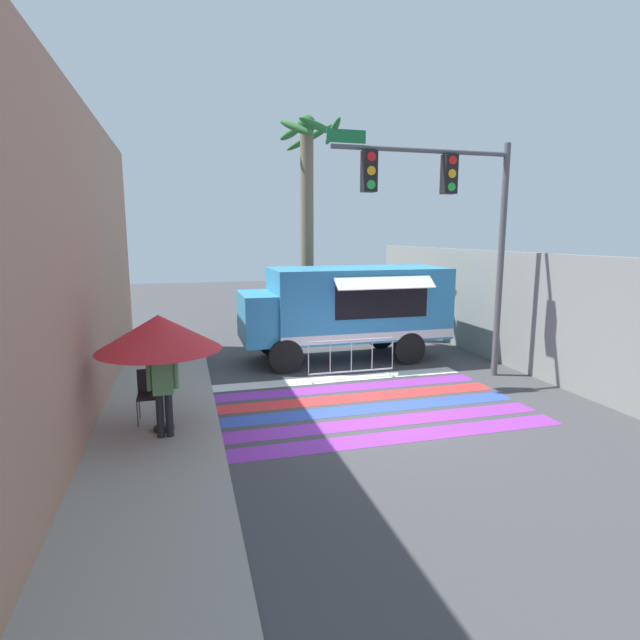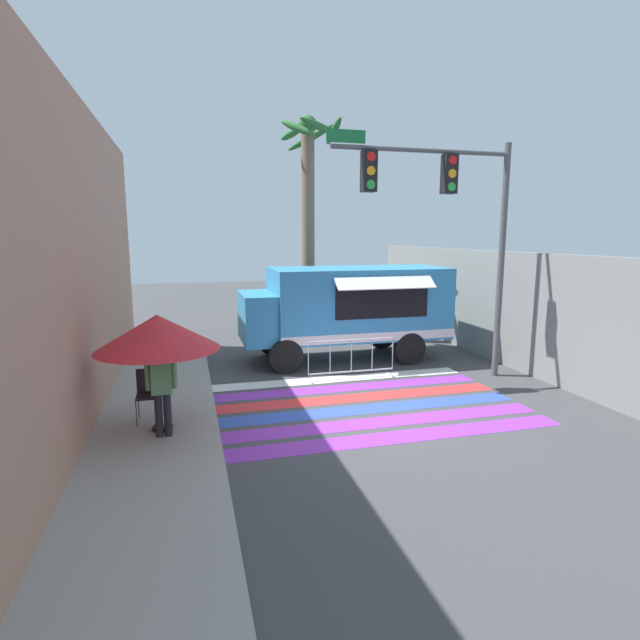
% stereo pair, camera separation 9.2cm
% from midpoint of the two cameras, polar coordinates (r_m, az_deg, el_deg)
% --- Properties ---
extents(ground_plane, '(60.00, 60.00, 0.00)m').
position_cam_midpoint_polar(ground_plane, '(10.55, 6.04, -10.25)').
color(ground_plane, '#424244').
extents(sidewalk_left, '(4.40, 16.00, 0.13)m').
position_cam_midpoint_polar(sidewalk_left, '(10.02, -24.68, -11.84)').
color(sidewalk_left, '#99968E').
rests_on(sidewalk_left, ground_plane).
extents(building_left_facade, '(0.25, 16.00, 6.09)m').
position_cam_midpoint_polar(building_left_facade, '(9.42, -26.76, 5.36)').
color(building_left_facade, tan).
rests_on(building_left_facade, ground_plane).
extents(concrete_wall_right, '(0.20, 16.00, 3.15)m').
position_cam_midpoint_polar(concrete_wall_right, '(15.08, 19.57, 1.45)').
color(concrete_wall_right, gray).
rests_on(concrete_wall_right, ground_plane).
extents(crosswalk_painted, '(6.40, 4.36, 0.01)m').
position_cam_midpoint_polar(crosswalk_painted, '(10.99, 5.08, -9.39)').
color(crosswalk_painted, purple).
rests_on(crosswalk_painted, ground_plane).
extents(food_truck, '(5.87, 2.72, 2.66)m').
position_cam_midpoint_polar(food_truck, '(14.36, 2.42, 1.65)').
color(food_truck, '#338CBF').
rests_on(food_truck, ground_plane).
extents(traffic_signal_pole, '(4.63, 0.29, 5.86)m').
position_cam_midpoint_polar(traffic_signal_pole, '(12.50, 14.28, 12.41)').
color(traffic_signal_pole, '#515456').
rests_on(traffic_signal_pole, ground_plane).
extents(patio_umbrella, '(2.15, 2.15, 2.10)m').
position_cam_midpoint_polar(patio_umbrella, '(9.14, -18.22, -1.39)').
color(patio_umbrella, black).
rests_on(patio_umbrella, sidewalk_left).
extents(folding_chair, '(0.47, 0.47, 0.96)m').
position_cam_midpoint_polar(folding_chair, '(10.01, -19.07, -7.56)').
color(folding_chair, '#4C4C51').
rests_on(folding_chair, sidewalk_left).
extents(vendor_person, '(0.53, 0.22, 1.64)m').
position_cam_midpoint_polar(vendor_person, '(9.02, -17.78, -7.08)').
color(vendor_person, black).
rests_on(vendor_person, sidewalk_left).
extents(barricade_front, '(2.26, 0.44, 1.01)m').
position_cam_midpoint_polar(barricade_front, '(12.62, 3.41, -4.47)').
color(barricade_front, '#B7BABF').
rests_on(barricade_front, ground_plane).
extents(palm_tree, '(2.15, 2.25, 7.42)m').
position_cam_midpoint_polar(palm_tree, '(17.06, -1.55, 13.20)').
color(palm_tree, '#7A664C').
rests_on(palm_tree, ground_plane).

